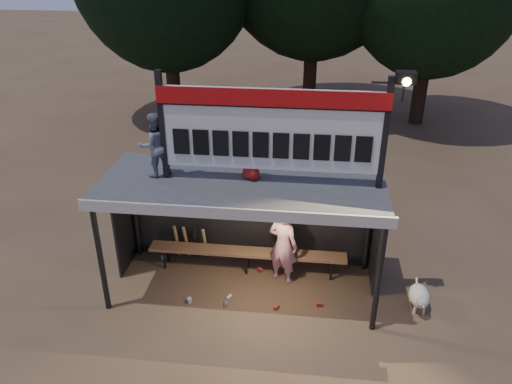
# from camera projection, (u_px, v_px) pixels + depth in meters

# --- Properties ---
(ground) EXTENTS (80.00, 80.00, 0.00)m
(ground) POSITION_uv_depth(u_px,v_px,m) (244.00, 287.00, 9.79)
(ground) COLOR brown
(ground) RESTS_ON ground
(player) EXTENTS (0.70, 0.59, 1.64)m
(player) POSITION_uv_depth(u_px,v_px,m) (283.00, 245.00, 9.63)
(player) COLOR white
(player) RESTS_ON ground
(child_a) EXTENTS (0.71, 0.69, 1.16)m
(child_a) POSITION_uv_depth(u_px,v_px,m) (154.00, 145.00, 8.67)
(child_a) COLOR gray
(child_a) RESTS_ON dugout_shelter
(child_b) EXTENTS (0.53, 0.50, 0.91)m
(child_b) POSITION_uv_depth(u_px,v_px,m) (252.00, 155.00, 8.61)
(child_b) COLOR #A71D19
(child_b) RESTS_ON dugout_shelter
(dugout_shelter) EXTENTS (5.10, 2.08, 2.32)m
(dugout_shelter) POSITION_uv_depth(u_px,v_px,m) (244.00, 198.00, 9.17)
(dugout_shelter) COLOR #404042
(dugout_shelter) RESTS_ON ground
(scoreboard_assembly) EXTENTS (4.10, 0.27, 1.99)m
(scoreboard_assembly) POSITION_uv_depth(u_px,v_px,m) (275.00, 127.00, 8.22)
(scoreboard_assembly) COLOR black
(scoreboard_assembly) RESTS_ON dugout_shelter
(bench) EXTENTS (4.00, 0.35, 0.48)m
(bench) POSITION_uv_depth(u_px,v_px,m) (247.00, 253.00, 10.08)
(bench) COLOR #876140
(bench) RESTS_ON ground
(dog) EXTENTS (0.36, 0.81, 0.49)m
(dog) POSITION_uv_depth(u_px,v_px,m) (419.00, 297.00, 9.08)
(dog) COLOR white
(dog) RESTS_ON ground
(bats) EXTENTS (0.67, 0.35, 0.84)m
(bats) POSITION_uv_depth(u_px,v_px,m) (191.00, 242.00, 10.45)
(bats) COLOR olive
(bats) RESTS_ON ground
(litter) EXTENTS (3.41, 1.45, 0.08)m
(litter) POSITION_uv_depth(u_px,v_px,m) (236.00, 290.00, 9.64)
(litter) COLOR red
(litter) RESTS_ON ground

